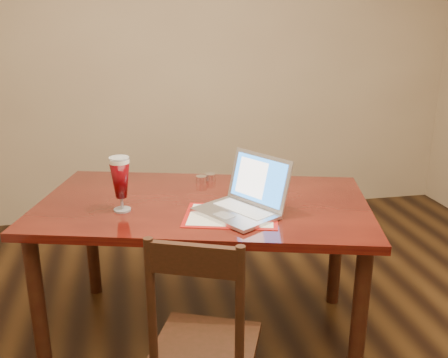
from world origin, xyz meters
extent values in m
cube|color=tan|center=(0.00, 2.50, 1.35)|extent=(4.50, 0.01, 2.70)
cube|color=#54120B|center=(-0.22, 0.71, 0.75)|extent=(1.83, 1.33, 0.04)
cylinder|color=black|center=(-1.03, 0.55, 0.36)|extent=(0.07, 0.07, 0.73)
cylinder|color=black|center=(0.39, 0.14, 0.36)|extent=(0.07, 0.07, 0.73)
cylinder|color=black|center=(-0.82, 1.27, 0.36)|extent=(0.07, 0.07, 0.73)
cylinder|color=black|center=(0.60, 0.87, 0.36)|extent=(0.07, 0.07, 0.73)
cube|color=maroon|center=(-0.12, 0.49, 0.77)|extent=(0.50, 0.41, 0.00)
cube|color=beige|center=(-0.12, 0.49, 0.77)|extent=(0.45, 0.36, 0.00)
cube|color=#B8B8BD|center=(-0.10, 0.49, 0.78)|extent=(0.40, 0.44, 0.02)
cube|color=silver|center=(-0.06, 0.52, 0.79)|extent=(0.25, 0.31, 0.00)
cube|color=#B4B4B9|center=(-0.16, 0.45, 0.79)|extent=(0.10, 0.11, 0.00)
cube|color=#B8B8BD|center=(0.03, 0.57, 0.91)|extent=(0.25, 0.34, 0.24)
cube|color=blue|center=(0.03, 0.57, 0.91)|extent=(0.21, 0.30, 0.20)
cube|color=white|center=(0.00, 0.61, 0.91)|extent=(0.13, 0.18, 0.17)
cylinder|color=silver|center=(-0.62, 0.66, 0.77)|extent=(0.08, 0.08, 0.01)
cylinder|color=silver|center=(-0.62, 0.66, 0.81)|extent=(0.01, 0.01, 0.06)
cylinder|color=silver|center=(-0.62, 0.66, 1.01)|extent=(0.09, 0.09, 0.02)
cylinder|color=silver|center=(-0.62, 0.66, 1.03)|extent=(0.09, 0.09, 0.01)
cylinder|color=white|center=(-0.18, 1.00, 0.79)|extent=(0.06, 0.06, 0.04)
cylinder|color=white|center=(-0.12, 1.04, 0.79)|extent=(0.06, 0.06, 0.04)
cube|color=black|center=(-0.32, 0.04, 0.40)|extent=(0.51, 0.50, 0.04)
cylinder|color=black|center=(-0.52, -0.04, 0.68)|extent=(0.03, 0.03, 0.51)
cylinder|color=black|center=(-0.23, -0.16, 0.68)|extent=(0.03, 0.03, 0.51)
cube|color=black|center=(-0.38, -0.10, 0.87)|extent=(0.31, 0.15, 0.11)
camera|label=1|loc=(-0.57, -1.61, 1.64)|focal=40.00mm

